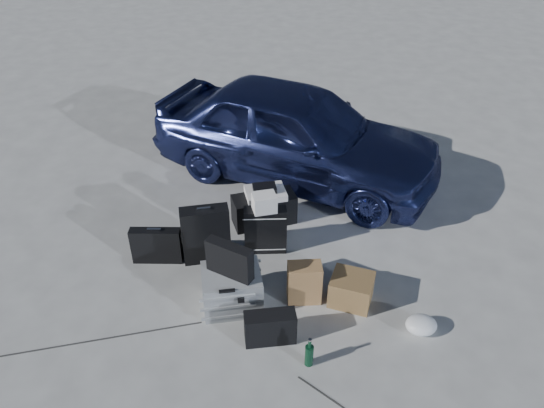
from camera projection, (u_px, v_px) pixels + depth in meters
The scene contains 16 objects.
ground at pixel (276, 309), 4.95m from camera, with size 60.00×60.00×0.00m, color beige.
car at pixel (296, 133), 6.54m from camera, with size 1.44×3.58×1.22m, color navy.
pelican_case at pixel (232, 289), 4.89m from camera, with size 0.53×0.44×0.39m, color #9B9EA0.
laptop_bag at pixel (230, 260), 4.68m from camera, with size 0.44×0.11×0.33m, color black.
briefcase at pixel (157, 246), 5.40m from camera, with size 0.51×0.11×0.40m, color black.
suitcase_left at pixel (206, 235), 5.36m from camera, with size 0.48×0.17×0.63m, color black.
suitcase_right at pixel (265, 230), 5.51m from camera, with size 0.44×0.16×0.53m, color black.
white_carton at pixel (264, 203), 5.29m from camera, with size 0.23×0.18×0.18m, color white.
duffel_bag at pixel (264, 209), 5.96m from camera, with size 0.70×0.30×0.35m, color black.
flat_box_white at pixel (266, 193), 5.85m from camera, with size 0.43×0.33×0.08m, color white.
flat_box_black at pixel (264, 188), 5.81m from camera, with size 0.25×0.18×0.05m, color black.
kraft_bag at pixel (304, 283), 4.94m from camera, with size 0.31×0.19×0.42m, color #A67C48.
cardboard_box at pixel (351, 290), 4.96m from camera, with size 0.38×0.33×0.29m, color olive.
plastic_bag at pixel (421, 325), 4.69m from camera, with size 0.28×0.24×0.15m, color white.
messenger_bag at pixel (270, 327), 4.56m from camera, with size 0.44×0.17×0.31m, color black.
green_bottle at pixel (309, 352), 4.36m from camera, with size 0.07×0.07×0.29m, color black.
Camera 1 is at (0.27, -3.48, 3.64)m, focal length 35.00 mm.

